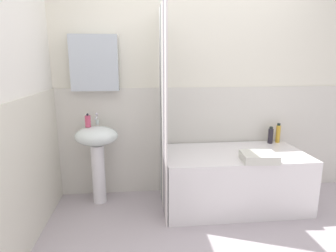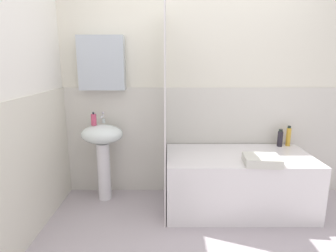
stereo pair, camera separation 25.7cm
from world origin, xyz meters
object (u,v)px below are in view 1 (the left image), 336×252
at_px(body_wash_bottle, 278,133).
at_px(conditioner_bottle, 271,136).
at_px(sink, 97,147).
at_px(soap_dispenser, 88,121).
at_px(towel_folded, 259,157).
at_px(bathtub, 233,178).

distance_m(body_wash_bottle, conditioner_bottle, 0.10).
bearing_deg(sink, soap_dispenser, -172.43).
bearing_deg(body_wash_bottle, soap_dispenser, -176.46).
xyz_separation_m(soap_dispenser, towel_folded, (1.61, -0.45, -0.28)).
bearing_deg(conditioner_bottle, body_wash_bottle, 12.93).
xyz_separation_m(bathtub, body_wash_bottle, (0.62, 0.31, 0.39)).
bearing_deg(body_wash_bottle, conditioner_bottle, -167.07).
relative_size(sink, bathtub, 0.58).
bearing_deg(sink, bathtub, -7.73).
xyz_separation_m(body_wash_bottle, conditioner_bottle, (-0.10, -0.02, -0.02)).
bearing_deg(towel_folded, bathtub, 117.01).
bearing_deg(bathtub, towel_folded, -62.99).
height_order(soap_dispenser, conditioner_bottle, soap_dispenser).
bearing_deg(bathtub, conditioner_bottle, 28.98).
distance_m(sink, towel_folded, 1.61).
distance_m(body_wash_bottle, towel_folded, 0.76).
distance_m(sink, bathtub, 1.45).
relative_size(sink, soap_dispenser, 5.93).
height_order(soap_dispenser, bathtub, soap_dispenser).
height_order(bathtub, body_wash_bottle, body_wash_bottle).
xyz_separation_m(sink, body_wash_bottle, (2.02, 0.12, 0.07)).
bearing_deg(conditioner_bottle, bathtub, -151.02).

